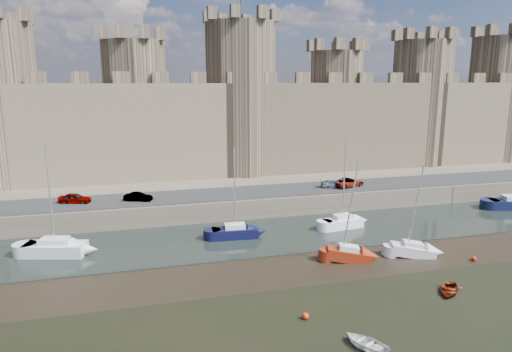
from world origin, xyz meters
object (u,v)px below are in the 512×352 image
object	(u,v)px
car_0	(75,198)
car_3	(348,183)
car_1	(138,197)
sailboat_5	(413,249)
car_2	(335,184)
sailboat_4	(349,254)
sailboat_1	(235,231)
sailboat_2	(342,222)
sailboat_0	(55,248)

from	to	relation	value
car_0	car_3	size ratio (longest dim) A/B	0.79
car_1	sailboat_5	bearing A→B (deg)	-105.96
car_2	sailboat_5	xyz separation A→B (m)	(-0.34, -18.93, -2.39)
car_1	sailboat_4	xyz separation A→B (m)	(19.14, -18.09, -2.33)
car_3	sailboat_1	distance (m)	20.49
car_3	sailboat_5	distance (m)	19.18
sailboat_2	sailboat_4	world-z (taller)	sailboat_2
sailboat_2	sailboat_1	bearing A→B (deg)	173.99
sailboat_5	car_3	bearing A→B (deg)	101.34
car_1	sailboat_1	bearing A→B (deg)	-112.40
car_3	sailboat_2	distance (m)	10.91
sailboat_2	sailboat_0	bearing A→B (deg)	174.45
sailboat_1	sailboat_2	world-z (taller)	sailboat_2
car_1	car_3	distance (m)	28.07
car_1	sailboat_0	distance (m)	12.70
car_2	car_3	bearing A→B (deg)	-79.42
car_0	sailboat_5	world-z (taller)	sailboat_5
car_0	car_1	size ratio (longest dim) A/B	1.10
car_2	car_3	size ratio (longest dim) A/B	0.82
car_3	car_2	bearing A→B (deg)	70.33
car_3	sailboat_2	bearing A→B (deg)	132.34
sailboat_4	sailboat_5	xyz separation A→B (m)	(6.62, -0.53, -0.05)
car_0	sailboat_4	xyz separation A→B (m)	(26.44, -19.09, -2.41)
car_0	sailboat_1	size ratio (longest dim) A/B	0.38
car_1	sailboat_0	bearing A→B (deg)	159.06
sailboat_4	sailboat_5	bearing A→B (deg)	12.66
car_1	car_2	bearing A→B (deg)	-69.42
car_0	sailboat_2	xyz separation A→B (m)	(30.14, -10.02, -2.32)
car_2	car_3	world-z (taller)	car_3
car_2	sailboat_2	bearing A→B (deg)	172.71
car_0	sailboat_1	world-z (taller)	sailboat_1
sailboat_1	sailboat_4	size ratio (longest dim) A/B	1.02
car_0	sailboat_0	size ratio (longest dim) A/B	0.34
sailboat_4	car_1	bearing A→B (deg)	153.85
car_1	sailboat_2	bearing A→B (deg)	-91.65
sailboat_1	car_3	bearing A→B (deg)	32.38
car_0	sailboat_1	bearing A→B (deg)	-104.30
car_3	sailboat_4	size ratio (longest dim) A/B	0.48
car_2	sailboat_5	world-z (taller)	sailboat_5
sailboat_4	sailboat_5	distance (m)	6.64
sailboat_2	sailboat_5	xyz separation A→B (m)	(2.92, -9.60, -0.14)
sailboat_1	sailboat_5	distance (m)	18.41
car_0	sailboat_2	bearing A→B (deg)	-92.41
car_0	sailboat_4	bearing A→B (deg)	-109.85
sailboat_1	sailboat_4	distance (m)	12.82
sailboat_0	car_1	bearing A→B (deg)	64.31
car_0	car_2	distance (m)	33.41
car_1	sailboat_2	distance (m)	24.66
car_2	sailboat_4	world-z (taller)	sailboat_4
car_3	car_0	bearing A→B (deg)	70.54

